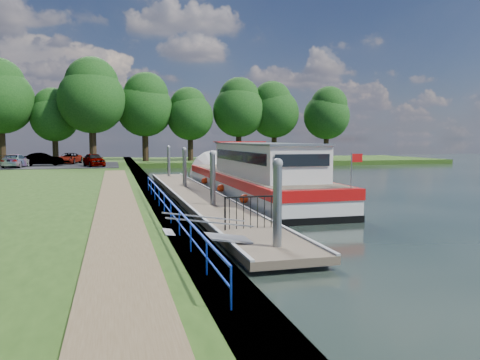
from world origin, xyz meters
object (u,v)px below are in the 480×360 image
object	(u,v)px
car_a	(94,160)
car_d	(69,158)
pontoon	(197,198)
car_c	(15,161)
car_b	(43,159)
barge	(249,178)

from	to	relation	value
car_a	car_d	size ratio (longest dim) A/B	0.91
pontoon	car_c	bearing A→B (deg)	121.38
car_b	barge	bearing A→B (deg)	-154.87
car_c	car_d	size ratio (longest dim) A/B	1.03
car_c	barge	bearing A→B (deg)	136.23
car_b	car_d	distance (m)	3.99
car_b	car_c	size ratio (longest dim) A/B	0.91
pontoon	car_b	size ratio (longest dim) A/B	7.71
barge	car_d	xyz separation A→B (m)	(-12.72, 25.81, 0.32)
car_a	car_b	world-z (taller)	car_a
car_c	car_d	bearing A→B (deg)	-121.55
car_a	car_d	world-z (taller)	car_a
car_b	car_d	bearing A→B (deg)	-41.31
pontoon	car_d	distance (m)	29.00
barge	car_c	size ratio (longest dim) A/B	4.95
car_a	car_b	distance (m)	5.46
car_a	car_c	world-z (taller)	car_a
car_d	car_a	bearing A→B (deg)	-51.29
barge	car_c	xyz separation A→B (m)	(-17.00, 20.29, 0.37)
car_d	car_c	bearing A→B (deg)	-115.33
barge	car_b	size ratio (longest dim) A/B	5.44
pontoon	car_b	distance (m)	26.70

